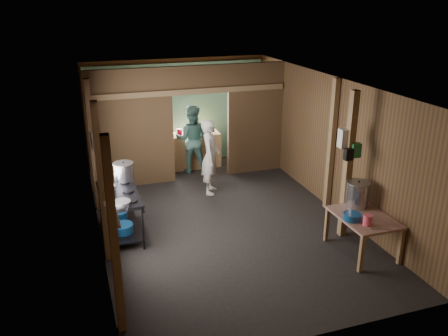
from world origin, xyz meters
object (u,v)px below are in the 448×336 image
object	(u,v)px
cook	(210,157)
prep_table	(362,234)
stock_pot	(358,195)
gas_range	(120,214)
yellow_tub	(204,129)
stove_pot_large	(124,172)
pink_bucket	(368,220)

from	to	relation	value
cook	prep_table	bearing A→B (deg)	-130.06
prep_table	stock_pot	size ratio (longest dim) A/B	2.41
cook	stock_pot	bearing A→B (deg)	-125.53
gas_range	prep_table	xyz separation A→B (m)	(3.71, -1.85, -0.08)
stock_pot	yellow_tub	world-z (taller)	stock_pot
stove_pot_large	cook	distance (m)	2.07
gas_range	cook	world-z (taller)	cook
gas_range	stove_pot_large	bearing A→B (deg)	72.50
gas_range	prep_table	size ratio (longest dim) A/B	1.24
prep_table	stock_pot	xyz separation A→B (m)	(0.10, 0.38, 0.54)
prep_table	cook	xyz separation A→B (m)	(-1.64, 3.19, 0.48)
pink_bucket	cook	bearing A→B (deg)	113.42
pink_bucket	stove_pot_large	bearing A→B (deg)	141.95
stove_pot_large	yellow_tub	bearing A→B (deg)	47.69
gas_range	pink_bucket	world-z (taller)	pink_bucket
stove_pot_large	cook	xyz separation A→B (m)	(1.90, 0.80, -0.17)
stove_pot_large	cook	bearing A→B (deg)	22.86
gas_range	stock_pot	distance (m)	4.11
stove_pot_large	cook	size ratio (longest dim) A/B	0.23
prep_table	yellow_tub	size ratio (longest dim) A/B	3.40
gas_range	stock_pot	xyz separation A→B (m)	(3.81, -1.47, 0.46)
pink_bucket	yellow_tub	bearing A→B (deg)	102.61
stock_pot	cook	size ratio (longest dim) A/B	0.28
prep_table	gas_range	bearing A→B (deg)	153.46
pink_bucket	cook	xyz separation A→B (m)	(-1.50, 3.46, 0.07)
pink_bucket	yellow_tub	size ratio (longest dim) A/B	0.52
yellow_tub	pink_bucket	bearing A→B (deg)	-77.39
prep_table	yellow_tub	bearing A→B (deg)	104.81
prep_table	stove_pot_large	world-z (taller)	stove_pot_large
stock_pot	cook	xyz separation A→B (m)	(-1.74, 2.81, -0.05)
pink_bucket	gas_range	bearing A→B (deg)	149.27
stove_pot_large	pink_bucket	xyz separation A→B (m)	(3.40, -2.66, -0.24)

